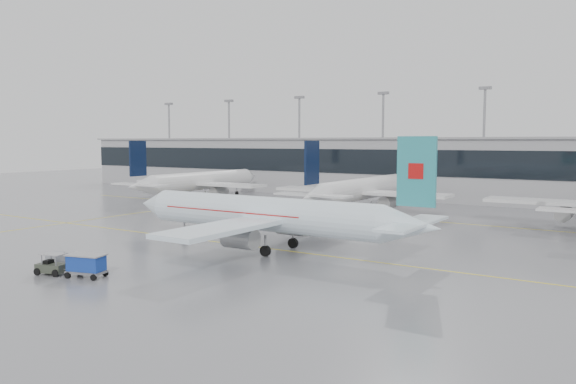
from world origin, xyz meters
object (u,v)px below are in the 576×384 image
Objects in this scene: air_canada_jet at (270,215)px; baggage_cart at (86,264)px; baggage_tug at (52,267)px; gse_unit at (56,259)px.

air_canada_jet reaches higher than baggage_cart.
baggage_tug reaches higher than gse_unit.
gse_unit is at bearing 153.32° from baggage_cart.
baggage_cart is at bearing 0.00° from baggage_tug.
baggage_tug is (-9.99, -19.13, -3.19)m from air_canada_jet.
air_canada_jet is 9.69× the size of baggage_tug.
baggage_tug is 3.64m from baggage_cart.
baggage_tug is 3.39m from gse_unit.
baggage_tug is 2.97× the size of gse_unit.
gse_unit is at bearing 124.84° from baggage_tug.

